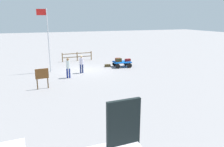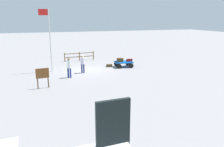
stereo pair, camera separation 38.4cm
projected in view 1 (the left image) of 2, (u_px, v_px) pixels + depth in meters
ground_plane at (85, 70)px, 21.62m from camera, size 120.00×120.00×0.00m
luggage_cart at (122, 63)px, 22.93m from camera, size 1.94×1.54×0.59m
suitcase_grey at (118, 60)px, 23.03m from camera, size 0.62×0.50×0.34m
suitcase_maroon at (128, 60)px, 22.94m from camera, size 0.59×0.32×0.27m
suitcase_navy at (119, 60)px, 22.67m from camera, size 0.57×0.37×0.37m
suitcase_dark at (108, 66)px, 23.12m from camera, size 0.65×0.44×0.26m
worker_lead at (68, 67)px, 18.63m from camera, size 0.40×0.40×1.73m
worker_trailing at (81, 63)px, 20.26m from camera, size 0.43×0.43×1.67m
flagpole at (47, 36)px, 20.10m from camera, size 0.92×0.10×5.90m
signboard at (42, 76)px, 15.76m from camera, size 0.94×0.16×1.50m
wooden_fence at (77, 56)px, 26.21m from camera, size 3.66×0.34×1.05m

